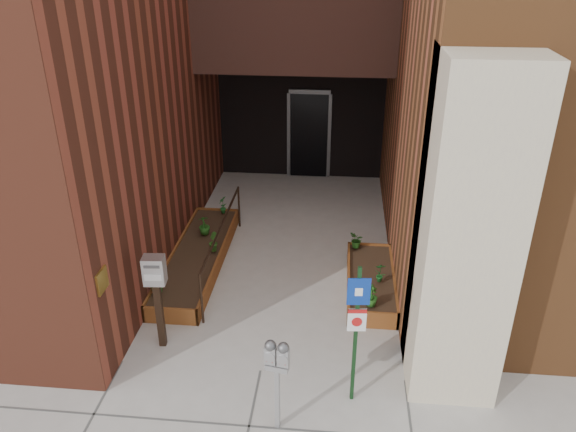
# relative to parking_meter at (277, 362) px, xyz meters

# --- Properties ---
(ground) EXTENTS (80.00, 80.00, 0.00)m
(ground) POSITION_rel_parking_meter_xyz_m (-0.35, 0.96, -1.02)
(ground) COLOR #9E9991
(ground) RESTS_ON ground
(planter_left) EXTENTS (0.90, 3.60, 0.30)m
(planter_left) POSITION_rel_parking_meter_xyz_m (-1.90, 3.66, -0.89)
(planter_left) COLOR brown
(planter_left) RESTS_ON ground
(planter_right) EXTENTS (0.80, 2.20, 0.30)m
(planter_right) POSITION_rel_parking_meter_xyz_m (1.25, 3.16, -0.89)
(planter_right) COLOR brown
(planter_right) RESTS_ON ground
(handrail) EXTENTS (0.04, 3.34, 0.90)m
(handrail) POSITION_rel_parking_meter_xyz_m (-1.40, 3.61, -0.27)
(handrail) COLOR black
(handrail) RESTS_ON ground
(parking_meter) EXTENTS (0.30, 0.16, 1.32)m
(parking_meter) POSITION_rel_parking_meter_xyz_m (0.00, 0.00, 0.00)
(parking_meter) COLOR #9E9EA1
(parking_meter) RESTS_ON ground
(sign_post) EXTENTS (0.28, 0.08, 2.02)m
(sign_post) POSITION_rel_parking_meter_xyz_m (0.91, 0.56, 0.22)
(sign_post) COLOR black
(sign_post) RESTS_ON ground
(payment_dropbox) EXTENTS (0.32, 0.25, 1.51)m
(payment_dropbox) POSITION_rel_parking_meter_xyz_m (-1.88, 1.39, 0.07)
(payment_dropbox) COLOR black
(payment_dropbox) RESTS_ON ground
(shrub_left_a) EXTENTS (0.42, 0.42, 0.35)m
(shrub_left_a) POSITION_rel_parking_meter_xyz_m (-2.20, 2.30, -0.54)
(shrub_left_a) COLOR #23611B
(shrub_left_a) RESTS_ON planter_left
(shrub_left_b) EXTENTS (0.24, 0.24, 0.35)m
(shrub_left_b) POSITION_rel_parking_meter_xyz_m (-1.60, 3.71, -0.54)
(shrub_left_b) COLOR #245016
(shrub_left_b) RESTS_ON planter_left
(shrub_left_c) EXTENTS (0.27, 0.27, 0.38)m
(shrub_left_c) POSITION_rel_parking_meter_xyz_m (-1.91, 4.32, -0.53)
(shrub_left_c) COLOR #215819
(shrub_left_c) RESTS_ON planter_left
(shrub_left_d) EXTENTS (0.21, 0.21, 0.37)m
(shrub_left_d) POSITION_rel_parking_meter_xyz_m (-1.74, 5.26, -0.53)
(shrub_left_d) COLOR #1B6122
(shrub_left_d) RESTS_ON planter_left
(shrub_right_a) EXTENTS (0.27, 0.27, 0.36)m
(shrub_right_a) POSITION_rel_parking_meter_xyz_m (1.20, 2.26, -0.54)
(shrub_right_a) COLOR #225618
(shrub_right_a) RESTS_ON planter_right
(shrub_right_b) EXTENTS (0.20, 0.20, 0.36)m
(shrub_right_b) POSITION_rel_parking_meter_xyz_m (1.37, 2.96, -0.54)
(shrub_right_b) COLOR #17521C
(shrub_right_b) RESTS_ON planter_right
(shrub_right_c) EXTENTS (0.28, 0.28, 0.30)m
(shrub_right_c) POSITION_rel_parking_meter_xyz_m (1.00, 4.06, -0.57)
(shrub_right_c) COLOR #205217
(shrub_right_c) RESTS_ON planter_right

